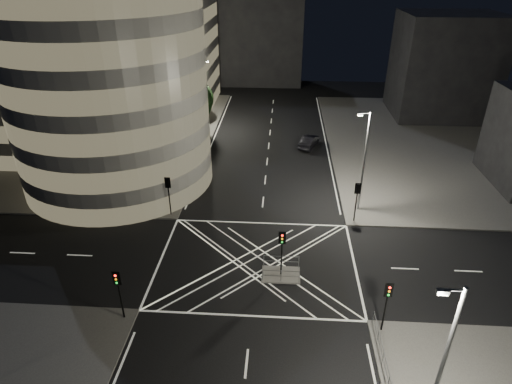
# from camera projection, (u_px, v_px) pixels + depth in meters

# --- Properties ---
(ground) EXTENTS (120.00, 120.00, 0.00)m
(ground) POSITION_uv_depth(u_px,v_px,m) (257.00, 263.00, 35.19)
(ground) COLOR black
(ground) RESTS_ON ground
(sidewalk_far_left) EXTENTS (42.00, 42.00, 0.15)m
(sidewalk_far_left) POSITION_uv_depth(u_px,v_px,m) (65.00, 135.00, 60.44)
(sidewalk_far_left) COLOR #52504D
(sidewalk_far_left) RESTS_ON ground
(sidewalk_far_right) EXTENTS (42.00, 42.00, 0.15)m
(sidewalk_far_right) POSITION_uv_depth(u_px,v_px,m) (486.00, 145.00, 57.12)
(sidewalk_far_right) COLOR #52504D
(sidewalk_far_right) RESTS_ON ground
(central_island) EXTENTS (3.00, 2.00, 0.15)m
(central_island) POSITION_uv_depth(u_px,v_px,m) (281.00, 275.00, 33.73)
(central_island) COLOR slate
(central_island) RESTS_ON ground
(office_tower_curved) EXTENTS (30.00, 29.00, 27.20)m
(office_tower_curved) POSITION_uv_depth(u_px,v_px,m) (79.00, 56.00, 46.69)
(office_tower_curved) COLOR gray
(office_tower_curved) RESTS_ON sidewalk_far_left
(office_block_rear) EXTENTS (24.00, 16.00, 22.00)m
(office_block_rear) POSITION_uv_depth(u_px,v_px,m) (136.00, 36.00, 67.84)
(office_block_rear) COLOR gray
(office_block_rear) RESTS_ON sidewalk_far_left
(building_right_far) EXTENTS (14.00, 12.00, 15.00)m
(building_right_far) POSITION_uv_depth(u_px,v_px,m) (444.00, 66.00, 65.03)
(building_right_far) COLOR black
(building_right_far) RESTS_ON sidewalk_far_right
(building_far_end) EXTENTS (18.00, 8.00, 18.00)m
(building_far_end) POSITION_uv_depth(u_px,v_px,m) (255.00, 36.00, 81.85)
(building_far_end) COLOR black
(building_far_end) RESTS_ON ground
(tree_a) EXTENTS (4.18, 4.18, 7.13)m
(tree_a) POSITION_uv_depth(u_px,v_px,m) (155.00, 160.00, 41.33)
(tree_a) COLOR black
(tree_a) RESTS_ON sidewalk_far_left
(tree_b) EXTENTS (4.84, 4.84, 8.05)m
(tree_b) POSITION_uv_depth(u_px,v_px,m) (169.00, 133.00, 46.32)
(tree_b) COLOR black
(tree_b) RESTS_ON sidewalk_far_left
(tree_c) EXTENTS (4.39, 4.39, 7.33)m
(tree_c) POSITION_uv_depth(u_px,v_px,m) (182.00, 119.00, 51.79)
(tree_c) COLOR black
(tree_c) RESTS_ON sidewalk_far_left
(tree_d) EXTENTS (5.72, 5.72, 8.56)m
(tree_d) POSITION_uv_depth(u_px,v_px,m) (191.00, 100.00, 56.82)
(tree_d) COLOR black
(tree_d) RESTS_ON sidewalk_far_left
(tree_e) EXTENTS (4.04, 4.04, 6.10)m
(tree_e) POSITION_uv_depth(u_px,v_px,m) (200.00, 98.00, 62.79)
(tree_e) COLOR black
(tree_e) RESTS_ON sidewalk_far_left
(traffic_signal_fl) EXTENTS (0.55, 0.22, 4.00)m
(traffic_signal_fl) POSITION_uv_depth(u_px,v_px,m) (168.00, 189.00, 40.25)
(traffic_signal_fl) COLOR black
(traffic_signal_fl) RESTS_ON sidewalk_far_left
(traffic_signal_nl) EXTENTS (0.55, 0.22, 4.00)m
(traffic_signal_nl) POSITION_uv_depth(u_px,v_px,m) (118.00, 286.00, 28.35)
(traffic_signal_nl) COLOR black
(traffic_signal_nl) RESTS_ON sidewalk_near_left
(traffic_signal_fr) EXTENTS (0.55, 0.22, 4.00)m
(traffic_signal_fr) POSITION_uv_depth(u_px,v_px,m) (357.00, 195.00, 39.24)
(traffic_signal_fr) COLOR black
(traffic_signal_fr) RESTS_ON sidewalk_far_right
(traffic_signal_nr) EXTENTS (0.55, 0.22, 4.00)m
(traffic_signal_nr) POSITION_uv_depth(u_px,v_px,m) (387.00, 298.00, 27.34)
(traffic_signal_nr) COLOR black
(traffic_signal_nr) RESTS_ON sidewalk_near_right
(traffic_signal_island) EXTENTS (0.55, 0.22, 4.00)m
(traffic_signal_island) POSITION_uv_depth(u_px,v_px,m) (282.00, 245.00, 32.37)
(traffic_signal_island) COLOR black
(traffic_signal_island) RESTS_ON central_island
(street_lamp_left_near) EXTENTS (1.25, 0.25, 10.00)m
(street_lamp_left_near) POSITION_uv_depth(u_px,v_px,m) (172.00, 142.00, 43.57)
(street_lamp_left_near) COLOR slate
(street_lamp_left_near) RESTS_ON sidewalk_far_left
(street_lamp_left_far) EXTENTS (1.25, 0.25, 10.00)m
(street_lamp_left_far) POSITION_uv_depth(u_px,v_px,m) (203.00, 93.00, 59.32)
(street_lamp_left_far) COLOR slate
(street_lamp_left_far) RESTS_ON sidewalk_far_left
(street_lamp_right_far) EXTENTS (1.25, 0.25, 10.00)m
(street_lamp_right_far) POSITION_uv_depth(u_px,v_px,m) (364.00, 159.00, 39.87)
(street_lamp_right_far) COLOR slate
(street_lamp_right_far) RESTS_ON sidewalk_far_right
(street_lamp_right_near) EXTENTS (1.25, 0.25, 10.00)m
(street_lamp_right_near) POSITION_uv_depth(u_px,v_px,m) (441.00, 364.00, 19.74)
(street_lamp_right_near) COLOR slate
(street_lamp_right_near) RESTS_ON sidewalk_near_right
(railing_island_south) EXTENTS (2.80, 0.06, 1.10)m
(railing_island_south) POSITION_uv_depth(u_px,v_px,m) (281.00, 276.00, 32.64)
(railing_island_south) COLOR slate
(railing_island_south) RESTS_ON central_island
(railing_island_north) EXTENTS (2.80, 0.06, 1.10)m
(railing_island_north) POSITION_uv_depth(u_px,v_px,m) (281.00, 261.00, 34.22)
(railing_island_north) COLOR slate
(railing_island_north) RESTS_ON central_island
(sedan) EXTENTS (3.09, 4.90, 1.53)m
(sedan) POSITION_uv_depth(u_px,v_px,m) (309.00, 141.00, 56.46)
(sedan) COLOR black
(sedan) RESTS_ON ground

